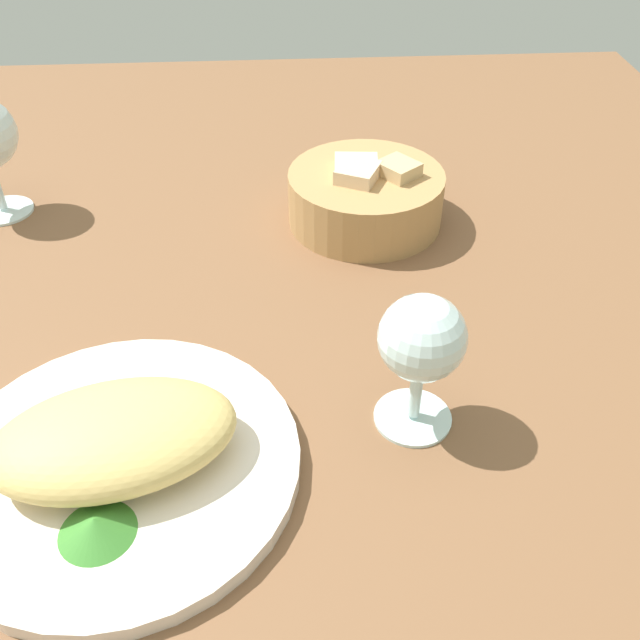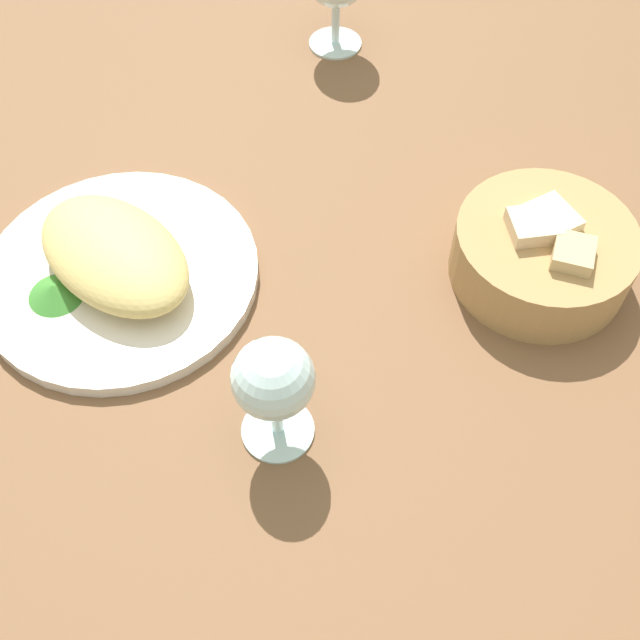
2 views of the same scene
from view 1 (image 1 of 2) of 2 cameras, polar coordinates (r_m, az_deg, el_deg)
The scene contains 6 objects.
ground_plane at distance 66.10cm, azimuth -12.76°, elevation -2.04°, with size 140.00×140.00×2.00cm, color brown.
plate at distance 54.87cm, azimuth -15.70°, elevation -11.14°, with size 26.31×26.31×1.40cm, color silver.
omelette at distance 52.65cm, azimuth -16.28°, elevation -9.06°, with size 17.50×10.77×4.61cm, color #DBBC6C.
lettuce_garnish at distance 50.27cm, azimuth -17.60°, elevation -15.51°, with size 5.20×5.20×1.46cm, color #3B832F.
bread_basket at distance 78.39cm, azimuth 3.69°, elevation 9.94°, with size 16.85×16.85×7.32cm.
wine_glass_near at distance 51.81cm, azimuth 8.16°, elevation -2.01°, with size 6.54×6.54×11.79cm.
Camera 1 is at (11.42, -48.91, 41.97)cm, focal length 39.76 mm.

